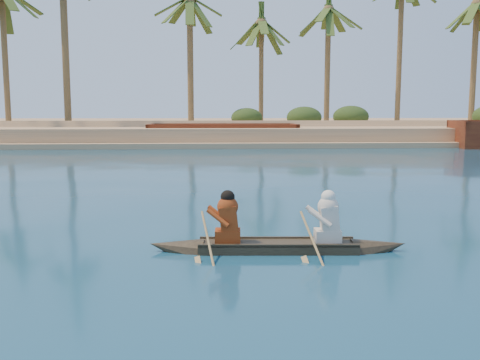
{
  "coord_description": "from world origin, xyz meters",
  "views": [
    {
      "loc": [
        6.23,
        -13.49,
        2.56
      ],
      "look_at": [
        6.89,
        -2.24,
        1.09
      ],
      "focal_mm": 40.0,
      "sensor_mm": 36.0,
      "label": 1
    }
  ],
  "objects": [
    {
      "name": "sandy_embankment",
      "position": [
        0.0,
        46.89,
        0.53
      ],
      "size": [
        150.0,
        51.0,
        1.5
      ],
      "color": "tan",
      "rests_on": "ground"
    },
    {
      "name": "barge_mid",
      "position": [
        7.31,
        26.38,
        0.64
      ],
      "size": [
        11.05,
        3.9,
        1.83
      ],
      "rotation": [
        0.0,
        0.0,
        -0.02
      ],
      "color": "#642E15",
      "rests_on": "ground"
    },
    {
      "name": "canoe",
      "position": [
        7.48,
        -4.0,
        0.25
      ],
      "size": [
        4.74,
        0.88,
        1.3
      ],
      "rotation": [
        0.0,
        0.0,
        -0.05
      ],
      "color": "#3B3220",
      "rests_on": "ground"
    },
    {
      "name": "palm_grove",
      "position": [
        0.0,
        35.0,
        8.0
      ],
      "size": [
        110.0,
        14.0,
        16.0
      ],
      "primitive_type": null,
      "color": "#364D1B",
      "rests_on": "ground"
    },
    {
      "name": "shrub_cluster",
      "position": [
        0.0,
        31.5,
        1.2
      ],
      "size": [
        100.0,
        6.0,
        2.4
      ],
      "primitive_type": null,
      "color": "#273B15",
      "rests_on": "ground"
    }
  ]
}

